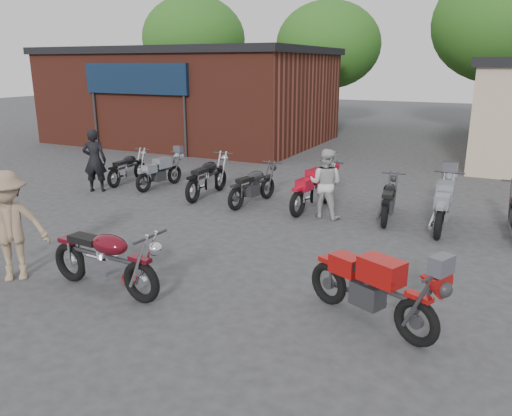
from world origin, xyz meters
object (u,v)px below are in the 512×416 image
at_px(vintage_motorcycle, 105,255).
at_px(row_bike_0, 128,166).
at_px(row_bike_4, 314,186).
at_px(helmet, 130,277).
at_px(person_dark, 95,160).
at_px(row_bike_1, 160,170).
at_px(row_bike_3, 253,184).
at_px(person_light, 326,184).
at_px(row_bike_2, 208,175).
at_px(sportbike, 373,284).
at_px(row_bike_5, 389,198).
at_px(row_bike_6, 444,202).
at_px(person_tan, 9,226).

xyz_separation_m(vintage_motorcycle, row_bike_0, (-4.81, 6.25, -0.11)).
bearing_deg(row_bike_0, row_bike_4, -96.15).
xyz_separation_m(helmet, person_dark, (-5.07, 4.62, 0.78)).
bearing_deg(helmet, row_bike_1, 122.32).
height_order(row_bike_1, row_bike_3, row_bike_3).
height_order(row_bike_0, row_bike_1, row_bike_1).
distance_m(person_light, row_bike_0, 6.69).
distance_m(person_light, row_bike_2, 3.60).
distance_m(person_light, row_bike_1, 5.42).
bearing_deg(person_dark, row_bike_2, 169.61).
bearing_deg(row_bike_2, row_bike_0, 82.67).
height_order(sportbike, row_bike_5, sportbike).
xyz_separation_m(row_bike_0, row_bike_4, (6.17, -0.26, 0.09)).
xyz_separation_m(helmet, row_bike_3, (-0.36, 5.38, 0.43)).
bearing_deg(sportbike, row_bike_2, 163.35).
bearing_deg(person_dark, row_bike_1, -166.92).
bearing_deg(helmet, row_bike_6, 51.29).
bearing_deg(row_bike_1, row_bike_6, -85.98).
bearing_deg(person_tan, person_dark, 78.05).
xyz_separation_m(person_tan, row_bike_2, (0.04, 6.24, -0.35)).
bearing_deg(sportbike, row_bike_0, 173.30).
xyz_separation_m(person_tan, row_bike_6, (6.25, 6.11, -0.33)).
bearing_deg(row_bike_0, row_bike_6, -96.43).
height_order(row_bike_3, row_bike_6, row_bike_6).
height_order(person_dark, row_bike_2, person_dark).
height_order(row_bike_5, row_bike_6, row_bike_6).
xyz_separation_m(helmet, row_bike_1, (-3.66, 5.78, 0.41)).
height_order(person_tan, row_bike_4, person_tan).
xyz_separation_m(helmet, row_bike_6, (4.34, 5.42, 0.50)).
height_order(person_light, row_bike_4, person_light).
xyz_separation_m(person_dark, row_bike_6, (9.41, 0.80, -0.28)).
relative_size(person_dark, row_bike_3, 0.95).
height_order(person_light, person_tan, person_tan).
bearing_deg(person_tan, helmet, -22.69).
relative_size(person_dark, row_bike_0, 1.00).
bearing_deg(row_bike_1, row_bike_5, -85.01).
bearing_deg(person_dark, person_light, 157.37).
xyz_separation_m(row_bike_0, row_bike_2, (3.07, -0.30, 0.08)).
height_order(person_dark, row_bike_5, person_dark).
bearing_deg(row_bike_6, sportbike, 174.29).
bearing_deg(row_bike_0, person_tan, -158.91).
relative_size(helmet, row_bike_3, 0.14).
distance_m(helmet, row_bike_1, 6.86).
bearing_deg(sportbike, row_bike_3, 155.81).
bearing_deg(person_dark, row_bike_5, 160.18).
bearing_deg(person_tan, row_bike_1, 62.45).
xyz_separation_m(row_bike_1, row_bike_2, (1.80, -0.24, 0.07)).
relative_size(person_tan, row_bike_4, 0.90).
bearing_deg(row_bike_4, row_bike_0, 96.00).
relative_size(person_tan, row_bike_5, 1.03).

